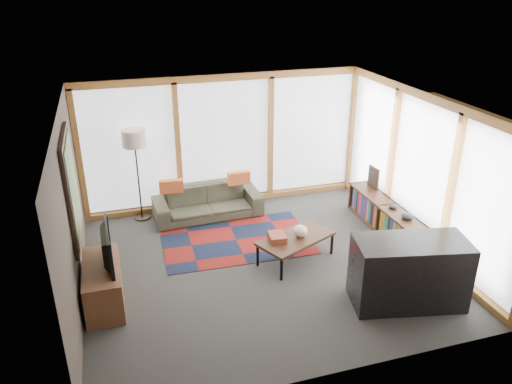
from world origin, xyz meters
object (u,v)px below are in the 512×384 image
object	(u,v)px
floor_lamp	(138,176)
bookshelf	(386,218)
coffee_table	(295,248)
television	(102,247)
sofa	(208,202)
bar_counter	(409,272)
tv_console	(103,284)

from	to	relation	value
floor_lamp	bookshelf	world-z (taller)	floor_lamp
coffee_table	television	bearing A→B (deg)	-175.14
sofa	television	world-z (taller)	television
bookshelf	bar_counter	world-z (taller)	bar_counter
television	bar_counter	size ratio (longest dim) A/B	0.61
tv_console	bar_counter	size ratio (longest dim) A/B	0.78
tv_console	bar_counter	distance (m)	4.27
floor_lamp	bookshelf	distance (m)	4.56
sofa	tv_console	xyz separation A→B (m)	(-1.96, -2.25, 0.01)
floor_lamp	television	xyz separation A→B (m)	(-0.69, -2.49, 0.00)
floor_lamp	bar_counter	bearing A→B (deg)	-48.25
floor_lamp	tv_console	world-z (taller)	floor_lamp
floor_lamp	bar_counter	xyz separation A→B (m)	(3.35, -3.75, -0.39)
sofa	bookshelf	world-z (taller)	sofa
sofa	bar_counter	bearing A→B (deg)	-60.69
bookshelf	coffee_table	bearing A→B (deg)	-167.16
sofa	floor_lamp	distance (m)	1.38
television	floor_lamp	bearing A→B (deg)	-16.75
floor_lamp	television	bearing A→B (deg)	-105.37
television	bar_counter	world-z (taller)	television
sofa	bookshelf	bearing A→B (deg)	-29.90
bar_counter	television	bearing A→B (deg)	174.67
floor_lamp	coffee_table	world-z (taller)	floor_lamp
floor_lamp	coffee_table	size ratio (longest dim) A/B	1.40
bar_counter	floor_lamp	bearing A→B (deg)	143.71
sofa	floor_lamp	xyz separation A→B (m)	(-1.22, 0.28, 0.58)
bookshelf	sofa	bearing A→B (deg)	152.27
sofa	bookshelf	distance (m)	3.30
floor_lamp	coffee_table	bearing A→B (deg)	-44.90
sofa	bookshelf	xyz separation A→B (m)	(2.92, -1.54, -0.03)
floor_lamp	sofa	bearing A→B (deg)	-12.85
sofa	coffee_table	size ratio (longest dim) A/B	1.63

